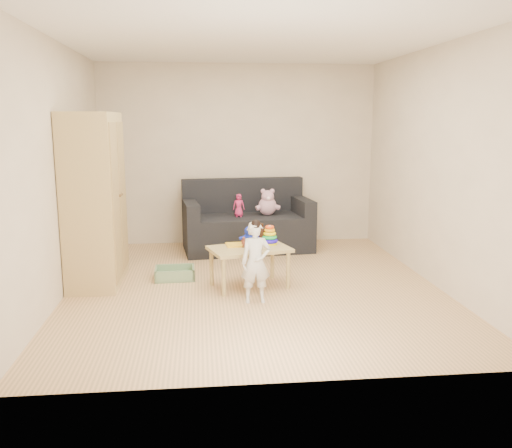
{
  "coord_description": "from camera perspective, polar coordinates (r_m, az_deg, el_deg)",
  "views": [
    {
      "loc": [
        -0.57,
        -5.71,
        1.8
      ],
      "look_at": [
        0.05,
        0.25,
        0.65
      ],
      "focal_mm": 38.0,
      "sensor_mm": 36.0,
      "label": 1
    }
  ],
  "objects": [
    {
      "name": "pink_bear",
      "position": [
        7.57,
        1.22,
        2.13
      ],
      "size": [
        0.33,
        0.3,
        0.31
      ],
      "primitive_type": null,
      "rotation": [
        0.0,
        0.0,
        0.3
      ],
      "color": "#CC96B1",
      "rests_on": "sofa"
    },
    {
      "name": "play_table",
      "position": [
        5.94,
        -0.7,
        -4.56
      ],
      "size": [
        0.95,
        0.74,
        0.44
      ],
      "primitive_type": "cube",
      "rotation": [
        0.0,
        0.0,
        0.28
      ],
      "color": "tan",
      "rests_on": "ground"
    },
    {
      "name": "brown_bottle",
      "position": [
        6.04,
        0.59,
        -1.17
      ],
      "size": [
        0.08,
        0.08,
        0.23
      ],
      "color": "black",
      "rests_on": "play_table"
    },
    {
      "name": "toddler",
      "position": [
        5.4,
        -0.02,
        -4.17
      ],
      "size": [
        0.3,
        0.2,
        0.8
      ],
      "primitive_type": "imported",
      "rotation": [
        0.0,
        0.0,
        0.01
      ],
      "color": "silver",
      "rests_on": "ground"
    },
    {
      "name": "wooden_figure",
      "position": [
        5.87,
        -1.29,
        -1.91
      ],
      "size": [
        0.05,
        0.05,
        0.12
      ],
      "primitive_type": null,
      "rotation": [
        0.0,
        0.0,
        0.13
      ],
      "color": "brown",
      "rests_on": "play_table"
    },
    {
      "name": "wardrobe",
      "position": [
        6.22,
        -16.63,
        2.48
      ],
      "size": [
        0.52,
        1.05,
        1.89
      ],
      "primitive_type": "cube",
      "color": "tan",
      "rests_on": "ground"
    },
    {
      "name": "storage_bin",
      "position": [
        6.33,
        -8.54,
        -5.14
      ],
      "size": [
        0.46,
        0.35,
        0.13
      ],
      "primitive_type": null,
      "rotation": [
        0.0,
        0.0,
        0.04
      ],
      "color": "gray",
      "rests_on": "ground"
    },
    {
      "name": "sofa",
      "position": [
        7.61,
        -0.9,
        -0.91
      ],
      "size": [
        1.84,
        1.05,
        0.49
      ],
      "primitive_type": "cube",
      "rotation": [
        0.0,
        0.0,
        0.1
      ],
      "color": "black",
      "rests_on": "ground"
    },
    {
      "name": "blue_plush",
      "position": [
        5.97,
        -0.73,
        -1.21
      ],
      "size": [
        0.19,
        0.16,
        0.22
      ],
      "primitive_type": null,
      "rotation": [
        0.0,
        0.0,
        0.12
      ],
      "color": "#172CD4",
      "rests_on": "play_table"
    },
    {
      "name": "room",
      "position": [
        5.76,
        -0.24,
        5.88
      ],
      "size": [
        4.5,
        4.5,
        4.5
      ],
      "color": "tan",
      "rests_on": "ground"
    },
    {
      "name": "yellow_book",
      "position": [
        5.98,
        -2.13,
        -2.2
      ],
      "size": [
        0.23,
        0.23,
        0.02
      ],
      "primitive_type": "cube",
      "rotation": [
        0.0,
        0.0,
        0.08
      ],
      "color": "yellow",
      "rests_on": "play_table"
    },
    {
      "name": "ring_stacker",
      "position": [
        6.02,
        1.44,
        -1.34
      ],
      "size": [
        0.19,
        0.19,
        0.21
      ],
      "color": "#D3CC0B",
      "rests_on": "play_table"
    },
    {
      "name": "doll",
      "position": [
        7.43,
        -1.83,
        1.95
      ],
      "size": [
        0.16,
        0.11,
        0.31
      ],
      "primitive_type": "imported",
      "rotation": [
        0.0,
        0.0,
        -0.05
      ],
      "color": "#D22765",
      "rests_on": "sofa"
    }
  ]
}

